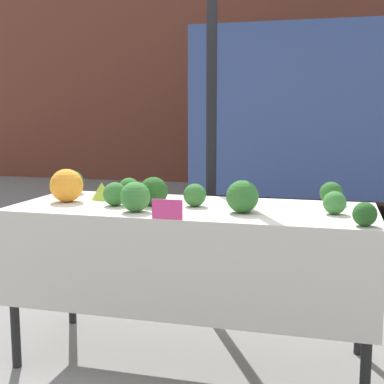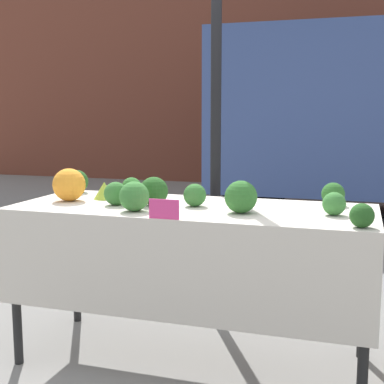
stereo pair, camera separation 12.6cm
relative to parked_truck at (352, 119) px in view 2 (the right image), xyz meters
name	(u,v)px [view 2 (the right image)]	position (x,y,z in m)	size (l,w,h in m)	color
ground_plane	(192,360)	(-0.75, -4.88, -1.33)	(40.00, 40.00, 0.00)	gray
building_facade	(318,33)	(-0.75, 3.14, 1.59)	(16.00, 0.60, 5.84)	brown
tent_pole	(216,148)	(-0.80, -4.20, -0.16)	(0.07, 0.07, 2.34)	black
parked_truck	(352,119)	(0.00, 0.00, 0.00)	(4.01, 1.89, 2.51)	#384C84
market_table	(188,230)	(-0.75, -4.94, -0.56)	(1.96, 0.78, 0.89)	beige
orange_cauliflower	(69,185)	(-1.49, -4.91, -0.35)	(0.19, 0.19, 0.19)	orange
romanesco_head	(104,191)	(-1.33, -4.79, -0.39)	(0.13, 0.13, 0.10)	#93B238
broccoli_head_0	(116,194)	(-1.17, -4.96, -0.38)	(0.13, 0.13, 0.13)	#336B2D
broccoli_head_1	(333,194)	(-0.02, -4.61, -0.38)	(0.13, 0.13, 0.13)	#285B23
broccoli_head_2	(334,204)	(0.00, -4.91, -0.38)	(0.12, 0.12, 0.12)	#387533
broccoli_head_3	(241,197)	(-0.45, -4.99, -0.36)	(0.17, 0.17, 0.17)	#2D6628
broccoli_head_4	(77,181)	(-1.61, -4.60, -0.37)	(0.15, 0.15, 0.15)	#23511E
broccoli_head_5	(195,195)	(-0.74, -4.87, -0.38)	(0.13, 0.13, 0.13)	#336B2D
broccoli_head_6	(132,187)	(-1.20, -4.68, -0.38)	(0.12, 0.12, 0.12)	#2D6628
broccoli_head_7	(154,191)	(-0.96, -4.91, -0.36)	(0.16, 0.16, 0.16)	#23511E
broccoli_head_8	(362,216)	(0.14, -5.18, -0.39)	(0.11, 0.11, 0.11)	#23511E
broccoli_head_9	(134,196)	(-0.99, -5.11, -0.36)	(0.16, 0.16, 0.16)	#387533
price_sign	(164,209)	(-0.77, -5.25, -0.39)	(0.15, 0.01, 0.10)	#E53D84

